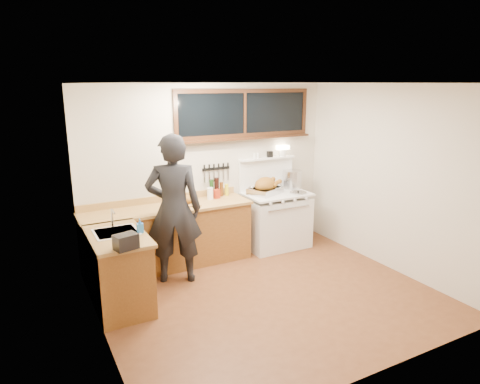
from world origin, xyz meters
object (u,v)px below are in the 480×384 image
man (174,209)px  cutting_board (187,201)px  vintage_stove (275,218)px  roast_turkey (265,187)px

man → cutting_board: size_ratio=4.35×
vintage_stove → cutting_board: size_ratio=3.50×
vintage_stove → roast_turkey: vintage_stove is taller
cutting_board → roast_turkey: (1.34, 0.02, 0.05)m
vintage_stove → roast_turkey: size_ratio=2.61×
man → cutting_board: (0.35, 0.45, -0.04)m
roast_turkey → vintage_stove: bearing=-10.2°
cutting_board → roast_turkey: roast_turkey is taller
vintage_stove → roast_turkey: 0.57m
man → roast_turkey: man is taller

